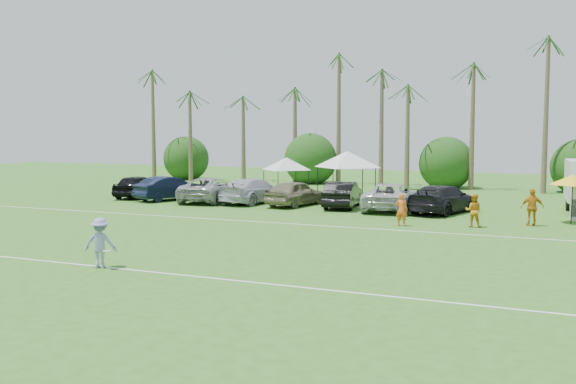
% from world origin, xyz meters
% --- Properties ---
extents(ground, '(120.00, 120.00, 0.00)m').
position_xyz_m(ground, '(0.00, 0.00, 0.00)').
color(ground, '#33691F').
rests_on(ground, ground).
extents(field_lines, '(80.00, 12.10, 0.01)m').
position_xyz_m(field_lines, '(0.00, 8.00, 0.01)').
color(field_lines, white).
rests_on(field_lines, ground).
extents(palm_tree_0, '(2.40, 2.40, 8.90)m').
position_xyz_m(palm_tree_0, '(-22.00, 38.00, 7.48)').
color(palm_tree_0, brown).
rests_on(palm_tree_0, ground).
extents(palm_tree_1, '(2.40, 2.40, 9.90)m').
position_xyz_m(palm_tree_1, '(-17.00, 38.00, 8.35)').
color(palm_tree_1, brown).
rests_on(palm_tree_1, ground).
extents(palm_tree_2, '(2.40, 2.40, 10.90)m').
position_xyz_m(palm_tree_2, '(-12.00, 38.00, 9.21)').
color(palm_tree_2, brown).
rests_on(palm_tree_2, ground).
extents(palm_tree_3, '(2.40, 2.40, 11.90)m').
position_xyz_m(palm_tree_3, '(-8.00, 38.00, 10.06)').
color(palm_tree_3, brown).
rests_on(palm_tree_3, ground).
extents(palm_tree_4, '(2.40, 2.40, 8.90)m').
position_xyz_m(palm_tree_4, '(-4.00, 38.00, 7.48)').
color(palm_tree_4, brown).
rests_on(palm_tree_4, ground).
extents(palm_tree_5, '(2.40, 2.40, 9.90)m').
position_xyz_m(palm_tree_5, '(0.00, 38.00, 8.35)').
color(palm_tree_5, brown).
rests_on(palm_tree_5, ground).
extents(palm_tree_6, '(2.40, 2.40, 10.90)m').
position_xyz_m(palm_tree_6, '(4.00, 38.00, 9.21)').
color(palm_tree_6, brown).
rests_on(palm_tree_6, ground).
extents(palm_tree_7, '(2.40, 2.40, 11.90)m').
position_xyz_m(palm_tree_7, '(8.00, 38.00, 10.06)').
color(palm_tree_7, brown).
rests_on(palm_tree_7, ground).
extents(palm_tree_8, '(2.40, 2.40, 8.90)m').
position_xyz_m(palm_tree_8, '(13.00, 38.00, 7.48)').
color(palm_tree_8, brown).
rests_on(palm_tree_8, ground).
extents(bush_tree_0, '(4.00, 4.00, 4.00)m').
position_xyz_m(bush_tree_0, '(-19.00, 39.00, 1.80)').
color(bush_tree_0, brown).
rests_on(bush_tree_0, ground).
extents(bush_tree_1, '(4.00, 4.00, 4.00)m').
position_xyz_m(bush_tree_1, '(-6.00, 39.00, 1.80)').
color(bush_tree_1, brown).
rests_on(bush_tree_1, ground).
extents(bush_tree_2, '(4.00, 4.00, 4.00)m').
position_xyz_m(bush_tree_2, '(6.00, 39.00, 1.80)').
color(bush_tree_2, brown).
rests_on(bush_tree_2, ground).
extents(sideline_player_a, '(0.61, 0.43, 1.61)m').
position_xyz_m(sideline_player_a, '(7.67, 15.47, 0.80)').
color(sideline_player_a, orange).
rests_on(sideline_player_a, ground).
extents(sideline_player_b, '(0.81, 0.65, 1.61)m').
position_xyz_m(sideline_player_b, '(10.94, 16.49, 0.80)').
color(sideline_player_b, orange).
rests_on(sideline_player_b, ground).
extents(sideline_player_c, '(1.15, 0.69, 1.83)m').
position_xyz_m(sideline_player_c, '(13.52, 17.99, 0.92)').
color(sideline_player_c, orange).
rests_on(sideline_player_c, ground).
extents(canopy_tent_left, '(3.92, 3.92, 3.17)m').
position_xyz_m(canopy_tent_left, '(-3.85, 27.97, 2.72)').
color(canopy_tent_left, black).
rests_on(canopy_tent_left, ground).
extents(canopy_tent_right, '(4.75, 4.75, 3.85)m').
position_xyz_m(canopy_tent_right, '(1.40, 26.17, 3.30)').
color(canopy_tent_right, black).
rests_on(canopy_tent_right, ground).
extents(market_umbrella, '(2.20, 2.20, 2.45)m').
position_xyz_m(market_umbrella, '(15.29, 19.68, 2.20)').
color(market_umbrella, black).
rests_on(market_umbrella, ground).
extents(frisbee_player, '(1.24, 0.95, 1.70)m').
position_xyz_m(frisbee_player, '(0.59, 1.90, 0.85)').
color(frisbee_player, '#8690BE').
rests_on(frisbee_player, ground).
extents(parked_car_0, '(2.74, 4.97, 1.60)m').
position_xyz_m(parked_car_0, '(-12.56, 21.73, 0.80)').
color(parked_car_0, black).
rests_on(parked_car_0, ground).
extents(parked_car_1, '(3.26, 5.14, 1.60)m').
position_xyz_m(parked_car_1, '(-9.53, 21.17, 0.80)').
color(parked_car_1, black).
rests_on(parked_car_1, ground).
extents(parked_car_2, '(3.49, 6.09, 1.60)m').
position_xyz_m(parked_car_2, '(-6.50, 21.34, 0.80)').
color(parked_car_2, '#9E9E9F').
rests_on(parked_car_2, ground).
extents(parked_car_3, '(3.15, 5.81, 1.60)m').
position_xyz_m(parked_car_3, '(-3.47, 21.76, 0.80)').
color(parked_car_3, silver).
rests_on(parked_car_3, ground).
extents(parked_car_4, '(2.71, 4.96, 1.60)m').
position_xyz_m(parked_car_4, '(-0.44, 21.39, 0.80)').
color(parked_car_4, '#817A5B').
rests_on(parked_car_4, ground).
extents(parked_car_5, '(2.39, 5.05, 1.60)m').
position_xyz_m(parked_car_5, '(2.59, 21.65, 0.80)').
color(parked_car_5, black).
rests_on(parked_car_5, ground).
extents(parked_car_6, '(3.11, 5.95, 1.60)m').
position_xyz_m(parked_car_6, '(5.62, 21.44, 0.80)').
color(parked_car_6, '#BDBDBE').
rests_on(parked_car_6, ground).
extents(parked_car_7, '(3.74, 5.93, 1.60)m').
position_xyz_m(parked_car_7, '(8.65, 21.41, 0.80)').
color(parked_car_7, black).
rests_on(parked_car_7, ground).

